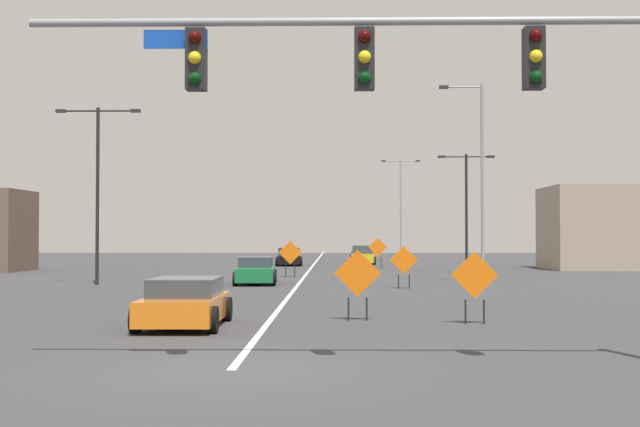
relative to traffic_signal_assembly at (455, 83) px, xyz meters
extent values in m
plane|color=#38383A|center=(-3.80, 0.02, -4.87)|extent=(190.29, 190.29, 0.00)
cube|color=white|center=(-3.80, 52.87, -4.87)|extent=(0.16, 105.71, 0.01)
cylinder|color=gray|center=(-1.54, 0.02, 1.06)|extent=(11.49, 0.14, 0.14)
cube|color=black|center=(1.33, 0.02, 0.42)|extent=(0.34, 0.32, 1.05)
sphere|color=#3A0503|center=(1.33, -0.15, 0.77)|extent=(0.22, 0.22, 0.22)
sphere|color=yellow|center=(1.33, -0.15, 0.42)|extent=(0.22, 0.22, 0.22)
sphere|color=black|center=(1.33, -0.15, 0.07)|extent=(0.22, 0.22, 0.22)
cube|color=black|center=(-1.54, 0.02, 0.42)|extent=(0.34, 0.32, 1.05)
sphere|color=#3A0503|center=(-1.54, -0.15, 0.77)|extent=(0.22, 0.22, 0.22)
sphere|color=yellow|center=(-1.54, -0.15, 0.42)|extent=(0.22, 0.22, 0.22)
sphere|color=black|center=(-1.54, -0.15, 0.07)|extent=(0.22, 0.22, 0.22)
cube|color=black|center=(-4.41, 0.02, 0.42)|extent=(0.34, 0.32, 1.05)
sphere|color=#3A0503|center=(-4.41, -0.15, 0.77)|extent=(0.22, 0.22, 0.22)
sphere|color=yellow|center=(-4.41, -0.15, 0.42)|extent=(0.22, 0.22, 0.22)
sphere|color=black|center=(-4.41, -0.15, 0.07)|extent=(0.22, 0.22, 0.22)
cube|color=#1447B7|center=(-4.77, 0.02, 0.77)|extent=(1.10, 0.03, 0.32)
cylinder|color=black|center=(5.72, 35.94, -1.31)|extent=(0.16, 0.16, 7.13)
cylinder|color=black|center=(4.99, 35.94, 2.10)|extent=(1.46, 0.08, 0.08)
cube|color=#262628|center=(4.26, 35.94, 2.10)|extent=(0.44, 0.24, 0.14)
cylinder|color=black|center=(6.45, 35.94, 2.10)|extent=(1.46, 0.08, 0.08)
cube|color=#262628|center=(7.18, 35.94, 2.10)|extent=(0.44, 0.24, 0.14)
cylinder|color=gray|center=(4.97, 26.09, -0.09)|extent=(0.16, 0.16, 9.56)
cylinder|color=gray|center=(4.06, 26.09, 4.54)|extent=(1.83, 0.08, 0.08)
cube|color=#262628|center=(3.14, 26.09, 4.54)|extent=(0.44, 0.24, 0.14)
cylinder|color=black|center=(-13.11, 24.50, -0.76)|extent=(0.16, 0.16, 8.22)
cylinder|color=black|center=(-13.98, 24.50, 3.20)|extent=(1.75, 0.08, 0.08)
cube|color=#262628|center=(-14.85, 24.50, 3.20)|extent=(0.44, 0.24, 0.14)
cylinder|color=black|center=(-12.23, 24.50, 3.20)|extent=(1.75, 0.08, 0.08)
cube|color=#262628|center=(-11.36, 24.50, 3.20)|extent=(0.44, 0.24, 0.14)
cylinder|color=gray|center=(4.36, 69.34, 0.05)|extent=(0.16, 0.16, 9.84)
cylinder|color=gray|center=(3.51, 69.34, 4.81)|extent=(1.71, 0.08, 0.08)
cube|color=#262628|center=(2.65, 69.34, 4.81)|extent=(0.44, 0.24, 0.14)
cylinder|color=gray|center=(5.21, 69.34, 4.81)|extent=(1.71, 0.08, 0.08)
cube|color=#262628|center=(6.07, 69.34, 4.81)|extent=(0.44, 0.24, 0.14)
cube|color=orange|center=(-4.56, 31.86, -3.53)|extent=(1.28, 0.08, 1.28)
cylinder|color=black|center=(-4.81, 31.85, -4.53)|extent=(0.05, 0.05, 0.68)
cylinder|color=black|center=(-4.31, 31.87, -4.53)|extent=(0.05, 0.05, 0.68)
cube|color=orange|center=(0.88, 21.96, -3.64)|extent=(1.20, 0.13, 1.20)
cylinder|color=black|center=(0.64, 21.94, -4.57)|extent=(0.05, 0.05, 0.61)
cylinder|color=black|center=(1.11, 21.98, -4.57)|extent=(0.05, 0.05, 0.61)
cube|color=orange|center=(0.85, 44.42, -3.40)|extent=(1.30, 0.31, 1.32)
cylinder|color=black|center=(0.60, 44.37, -4.48)|extent=(0.05, 0.05, 0.79)
cylinder|color=black|center=(1.10, 44.47, -4.48)|extent=(0.05, 0.05, 0.79)
cube|color=orange|center=(-1.45, 8.41, -3.61)|extent=(1.26, 0.14, 1.26)
cylinder|color=black|center=(-1.69, 8.43, -4.56)|extent=(0.05, 0.05, 0.62)
cylinder|color=black|center=(-1.21, 8.39, -4.56)|extent=(0.05, 0.05, 0.62)
cube|color=orange|center=(1.55, 7.57, -3.61)|extent=(1.22, 0.05, 1.22)
cylinder|color=black|center=(1.31, 7.57, -4.56)|extent=(0.05, 0.05, 0.63)
cylinder|color=black|center=(1.79, 7.57, -4.56)|extent=(0.05, 0.05, 0.63)
cube|color=#1E389E|center=(0.23, 63.09, -4.36)|extent=(1.88, 4.44, 0.70)
cube|color=#333D47|center=(0.22, 62.87, -3.76)|extent=(1.63, 2.43, 0.51)
cylinder|color=black|center=(1.14, 64.58, -4.55)|extent=(0.25, 0.65, 0.64)
cylinder|color=black|center=(-0.56, 64.65, -4.55)|extent=(0.25, 0.65, 0.64)
cylinder|color=black|center=(1.02, 61.52, -4.55)|extent=(0.25, 0.65, 0.64)
cylinder|color=black|center=(-0.68, 61.59, -4.55)|extent=(0.25, 0.65, 0.64)
cube|color=orange|center=(-5.82, 6.78, -4.41)|extent=(1.86, 4.10, 0.60)
cube|color=#333D47|center=(-5.82, 6.98, -3.89)|extent=(1.66, 2.36, 0.46)
cylinder|color=black|center=(-6.71, 5.34, -4.55)|extent=(0.23, 0.64, 0.64)
cylinder|color=black|center=(-4.90, 5.36, -4.55)|extent=(0.23, 0.64, 0.64)
cylinder|color=black|center=(-6.74, 8.19, -4.55)|extent=(0.23, 0.64, 0.64)
cylinder|color=black|center=(-4.94, 8.21, -4.55)|extent=(0.23, 0.64, 0.64)
cube|color=#196B38|center=(-5.81, 25.06, -4.40)|extent=(1.93, 4.01, 0.63)
cube|color=#333D47|center=(-5.82, 25.26, -3.84)|extent=(1.65, 2.00, 0.49)
cylinder|color=black|center=(-6.59, 23.64, -4.55)|extent=(0.26, 0.65, 0.64)
cylinder|color=black|center=(-4.88, 23.74, -4.55)|extent=(0.26, 0.65, 0.64)
cylinder|color=black|center=(-6.74, 26.38, -4.55)|extent=(0.26, 0.65, 0.64)
cylinder|color=black|center=(-5.03, 26.48, -4.55)|extent=(0.26, 0.65, 0.64)
cube|color=black|center=(-5.60, 49.40, -4.42)|extent=(1.91, 4.54, 0.59)
cube|color=#333D47|center=(-5.61, 49.62, -3.82)|extent=(1.67, 2.54, 0.60)
cylinder|color=black|center=(-6.43, 47.80, -4.55)|extent=(0.24, 0.65, 0.64)
cylinder|color=black|center=(-4.67, 47.86, -4.55)|extent=(0.24, 0.65, 0.64)
cylinder|color=black|center=(-6.54, 50.94, -4.55)|extent=(0.24, 0.65, 0.64)
cylinder|color=black|center=(-4.78, 51.00, -4.55)|extent=(0.24, 0.65, 0.64)
cube|color=gold|center=(0.04, 52.46, -4.38)|extent=(1.85, 4.01, 0.67)
cube|color=#333D47|center=(0.04, 52.26, -3.73)|extent=(1.64, 1.88, 0.63)
cylinder|color=black|center=(0.96, 53.84, -4.55)|extent=(0.23, 0.64, 0.64)
cylinder|color=black|center=(-0.83, 53.86, -4.55)|extent=(0.23, 0.64, 0.64)
cylinder|color=black|center=(0.91, 51.05, -4.55)|extent=(0.23, 0.64, 0.64)
cylinder|color=black|center=(-0.88, 51.08, -4.55)|extent=(0.23, 0.64, 0.64)
cube|color=gray|center=(15.36, 42.81, -2.09)|extent=(6.30, 6.57, 5.57)
camera|label=1|loc=(-2.01, -14.24, -2.59)|focal=47.24mm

